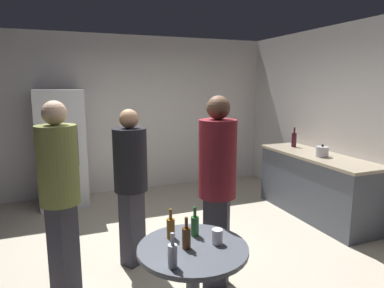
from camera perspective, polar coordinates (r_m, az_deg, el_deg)
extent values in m
cube|color=#B2A893|center=(3.96, -3.12, -19.11)|extent=(5.20, 5.20, 0.10)
cube|color=silver|center=(6.04, -11.08, 4.88)|extent=(5.32, 0.06, 2.70)
cube|color=silver|center=(4.97, 26.91, 2.87)|extent=(0.06, 5.20, 2.70)
cube|color=silver|center=(5.58, -21.08, -0.71)|extent=(0.70, 0.65, 1.80)
cube|color=#262628|center=(5.23, -18.82, -0.25)|extent=(0.03, 0.03, 0.60)
cube|color=#4C515B|center=(5.19, 20.14, -6.77)|extent=(0.60, 1.87, 0.86)
cube|color=tan|center=(5.08, 20.45, -1.91)|extent=(0.64, 1.91, 0.04)
cylinder|color=#B2B2B7|center=(4.93, 21.12, -1.23)|extent=(0.17, 0.17, 0.14)
sphere|color=black|center=(4.92, 21.18, -0.22)|extent=(0.04, 0.04, 0.04)
cone|color=#B2B2B7|center=(5.01, 22.10, -0.97)|extent=(0.09, 0.04, 0.06)
cylinder|color=#3F141E|center=(5.56, 16.83, 0.66)|extent=(0.08, 0.08, 0.22)
cylinder|color=#3F141E|center=(5.54, 16.92, 2.24)|extent=(0.03, 0.03, 0.09)
cylinder|color=#4C515B|center=(2.54, 0.15, -17.26)|extent=(0.80, 0.80, 0.03)
cylinder|color=#8C5919|center=(2.63, -3.61, -14.06)|extent=(0.06, 0.06, 0.15)
cylinder|color=#8C5919|center=(2.58, -3.64, -11.73)|extent=(0.02, 0.02, 0.08)
cylinder|color=#593314|center=(2.48, -0.95, -15.61)|extent=(0.06, 0.06, 0.15)
cylinder|color=#593314|center=(2.43, -0.96, -13.16)|extent=(0.02, 0.02, 0.08)
cylinder|color=#26662D|center=(2.66, 0.49, -13.70)|extent=(0.06, 0.06, 0.15)
cylinder|color=#26662D|center=(2.62, 0.49, -11.40)|extent=(0.02, 0.02, 0.08)
cylinder|color=silver|center=(2.26, -3.30, -18.34)|extent=(0.06, 0.06, 0.15)
cylinder|color=silver|center=(2.20, -3.33, -15.72)|extent=(0.02, 0.02, 0.08)
cylinder|color=white|center=(2.55, 4.27, -15.31)|extent=(0.08, 0.08, 0.11)
cube|color=#2D2D38|center=(3.35, -20.79, -16.28)|extent=(0.27, 0.28, 0.86)
cylinder|color=olive|center=(3.09, -21.69, -3.31)|extent=(0.48, 0.48, 0.68)
sphere|color=#D8AD8C|center=(3.03, -22.24, 4.89)|extent=(0.20, 0.20, 0.20)
cube|color=#2D2D38|center=(3.69, -10.02, -13.66)|extent=(0.28, 0.26, 0.81)
cylinder|color=black|center=(3.47, -10.39, -2.64)|extent=(0.47, 0.47, 0.64)
sphere|color=tan|center=(3.40, -10.61, 4.22)|extent=(0.19, 0.19, 0.19)
cube|color=#2D2D38|center=(3.28, 4.13, -16.05)|extent=(0.28, 0.27, 0.88)
cylinder|color=maroon|center=(3.01, 4.32, -2.48)|extent=(0.48, 0.48, 0.70)
sphere|color=brown|center=(2.95, 4.44, 6.14)|extent=(0.21, 0.21, 0.21)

